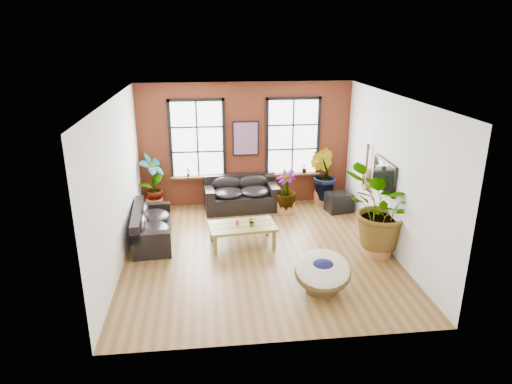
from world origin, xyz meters
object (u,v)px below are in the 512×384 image
sofa_left (150,227)px  coffee_table (242,227)px  papasan_chair (323,272)px  sofa_back (241,194)px

sofa_left → coffee_table: bearing=-105.2°
papasan_chair → sofa_back: bearing=119.2°
sofa_back → coffee_table: bearing=-98.1°
sofa_back → papasan_chair: sofa_back is taller
sofa_back → papasan_chair: (1.20, -4.59, -0.01)m
sofa_left → sofa_back: bearing=-54.7°
sofa_left → coffee_table: size_ratio=1.30×
sofa_left → coffee_table: 2.22m
sofa_left → papasan_chair: bearing=-131.2°
coffee_table → sofa_back: bearing=80.2°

